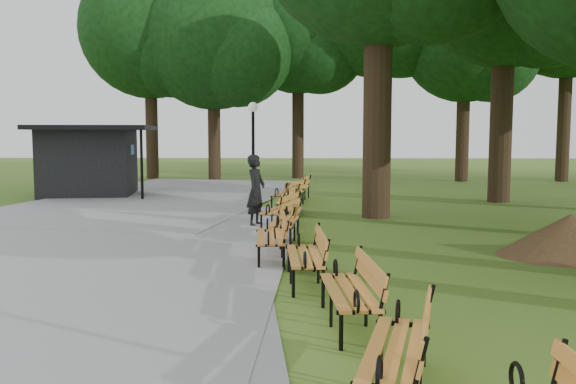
{
  "coord_description": "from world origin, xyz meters",
  "views": [
    {
      "loc": [
        0.26,
        -8.43,
        2.41
      ],
      "look_at": [
        -0.08,
        4.93,
        1.1
      ],
      "focal_mm": 37.62,
      "sensor_mm": 36.0,
      "label": 1
    }
  ],
  "objects_px": {
    "person": "(256,191)",
    "bench_6": "(280,210)",
    "kiosk": "(89,161)",
    "bench_3": "(305,257)",
    "bench_5": "(285,221)",
    "bench_7": "(288,201)",
    "dirt_mound": "(570,235)",
    "bench_4": "(271,237)",
    "lamp_post": "(253,132)",
    "bench_1": "(395,351)",
    "bench_9": "(299,188)",
    "bench_2": "(349,292)",
    "bench_8": "(288,193)"
  },
  "relations": [
    {
      "from": "person",
      "to": "bench_6",
      "type": "xyz_separation_m",
      "value": [
        0.63,
        -0.17,
        -0.49
      ]
    },
    {
      "from": "kiosk",
      "to": "bench_3",
      "type": "relative_size",
      "value": 2.27
    },
    {
      "from": "bench_6",
      "to": "bench_5",
      "type": "bearing_deg",
      "value": 20.59
    },
    {
      "from": "person",
      "to": "bench_7",
      "type": "xyz_separation_m",
      "value": [
        0.77,
        2.05,
        -0.49
      ]
    },
    {
      "from": "dirt_mound",
      "to": "bench_5",
      "type": "xyz_separation_m",
      "value": [
        -5.65,
        1.56,
        0.02
      ]
    },
    {
      "from": "bench_3",
      "to": "bench_4",
      "type": "relative_size",
      "value": 1.0
    },
    {
      "from": "bench_3",
      "to": "lamp_post",
      "type": "bearing_deg",
      "value": -174.38
    },
    {
      "from": "bench_1",
      "to": "bench_7",
      "type": "bearing_deg",
      "value": -160.13
    },
    {
      "from": "kiosk",
      "to": "bench_9",
      "type": "relative_size",
      "value": 2.27
    },
    {
      "from": "kiosk",
      "to": "bench_6",
      "type": "xyz_separation_m",
      "value": [
        7.66,
        -7.65,
        -0.91
      ]
    },
    {
      "from": "bench_6",
      "to": "bench_9",
      "type": "distance_m",
      "value": 6.4
    },
    {
      "from": "bench_2",
      "to": "bench_8",
      "type": "height_order",
      "value": "same"
    },
    {
      "from": "bench_6",
      "to": "bench_3",
      "type": "bearing_deg",
      "value": 21.46
    },
    {
      "from": "bench_1",
      "to": "bench_5",
      "type": "height_order",
      "value": "same"
    },
    {
      "from": "bench_1",
      "to": "bench_8",
      "type": "distance_m",
      "value": 14.34
    },
    {
      "from": "bench_3",
      "to": "bench_7",
      "type": "xyz_separation_m",
      "value": [
        -0.48,
        8.04,
        0.0
      ]
    },
    {
      "from": "dirt_mound",
      "to": "bench_8",
      "type": "distance_m",
      "value": 9.69
    },
    {
      "from": "person",
      "to": "bench_4",
      "type": "relative_size",
      "value": 0.98
    },
    {
      "from": "bench_1",
      "to": "bench_7",
      "type": "height_order",
      "value": "same"
    },
    {
      "from": "bench_2",
      "to": "bench_3",
      "type": "distance_m",
      "value": 2.22
    },
    {
      "from": "dirt_mound",
      "to": "kiosk",
      "type": "bearing_deg",
      "value": 140.37
    },
    {
      "from": "bench_9",
      "to": "bench_3",
      "type": "bearing_deg",
      "value": 10.42
    },
    {
      "from": "person",
      "to": "bench_8",
      "type": "relative_size",
      "value": 0.98
    },
    {
      "from": "bench_1",
      "to": "bench_9",
      "type": "height_order",
      "value": "same"
    },
    {
      "from": "bench_4",
      "to": "dirt_mound",
      "type": "bearing_deg",
      "value": 90.85
    },
    {
      "from": "kiosk",
      "to": "dirt_mound",
      "type": "bearing_deg",
      "value": -47.07
    },
    {
      "from": "person",
      "to": "kiosk",
      "type": "height_order",
      "value": "kiosk"
    },
    {
      "from": "person",
      "to": "kiosk",
      "type": "relative_size",
      "value": 0.43
    },
    {
      "from": "bench_5",
      "to": "bench_3",
      "type": "bearing_deg",
      "value": 11.45
    },
    {
      "from": "kiosk",
      "to": "lamp_post",
      "type": "distance_m",
      "value": 7.45
    },
    {
      "from": "kiosk",
      "to": "dirt_mound",
      "type": "height_order",
      "value": "kiosk"
    },
    {
      "from": "dirt_mound",
      "to": "bench_6",
      "type": "xyz_separation_m",
      "value": [
        -5.83,
        3.51,
        0.02
      ]
    },
    {
      "from": "bench_5",
      "to": "bench_9",
      "type": "relative_size",
      "value": 1.0
    },
    {
      "from": "kiosk",
      "to": "bench_4",
      "type": "xyz_separation_m",
      "value": [
        7.63,
        -11.67,
        -0.91
      ]
    },
    {
      "from": "lamp_post",
      "to": "kiosk",
      "type": "bearing_deg",
      "value": 153.71
    },
    {
      "from": "bench_5",
      "to": "bench_9",
      "type": "height_order",
      "value": "same"
    },
    {
      "from": "kiosk",
      "to": "lamp_post",
      "type": "xyz_separation_m",
      "value": [
        6.61,
        -3.27,
        1.08
      ]
    },
    {
      "from": "bench_3",
      "to": "bench_9",
      "type": "bearing_deg",
      "value": 177.21
    },
    {
      "from": "bench_3",
      "to": "bench_7",
      "type": "height_order",
      "value": "same"
    },
    {
      "from": "bench_3",
      "to": "bench_9",
      "type": "distance_m",
      "value": 12.2
    },
    {
      "from": "person",
      "to": "bench_3",
      "type": "relative_size",
      "value": 0.98
    },
    {
      "from": "dirt_mound",
      "to": "bench_5",
      "type": "bearing_deg",
      "value": 164.59
    },
    {
      "from": "bench_2",
      "to": "person",
      "type": "bearing_deg",
      "value": -172.71
    },
    {
      "from": "person",
      "to": "bench_2",
      "type": "distance_m",
      "value": 8.35
    },
    {
      "from": "bench_2",
      "to": "bench_8",
      "type": "xyz_separation_m",
      "value": [
        -1.07,
        12.26,
        0.0
      ]
    },
    {
      "from": "bench_7",
      "to": "bench_1",
      "type": "bearing_deg",
      "value": 9.03
    },
    {
      "from": "lamp_post",
      "to": "bench_8",
      "type": "relative_size",
      "value": 1.79
    },
    {
      "from": "dirt_mound",
      "to": "bench_2",
      "type": "height_order",
      "value": "bench_2"
    },
    {
      "from": "person",
      "to": "bench_4",
      "type": "height_order",
      "value": "person"
    },
    {
      "from": "bench_8",
      "to": "bench_9",
      "type": "xyz_separation_m",
      "value": [
        0.35,
        2.09,
        0.0
      ]
    }
  ]
}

